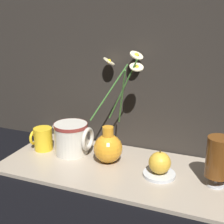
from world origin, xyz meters
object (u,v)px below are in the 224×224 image
(ceramic_pitcher, at_px, (72,137))
(yellow_mug, at_px, (43,139))
(vase_with_flowers, at_px, (109,144))
(tea_glass, at_px, (219,158))
(orange_fruit, at_px, (160,163))

(ceramic_pitcher, bearing_deg, yellow_mug, -175.38)
(vase_with_flowers, relative_size, tea_glass, 2.40)
(tea_glass, bearing_deg, vase_with_flowers, 175.99)
(ceramic_pitcher, relative_size, tea_glass, 0.96)
(yellow_mug, xyz_separation_m, tea_glass, (0.60, -0.02, 0.05))
(ceramic_pitcher, distance_m, orange_fruit, 0.33)
(yellow_mug, distance_m, ceramic_pitcher, 0.12)
(vase_with_flowers, bearing_deg, ceramic_pitcher, 176.36)
(vase_with_flowers, relative_size, ceramic_pitcher, 2.51)
(vase_with_flowers, height_order, orange_fruit, vase_with_flowers)
(vase_with_flowers, distance_m, ceramic_pitcher, 0.14)
(ceramic_pitcher, bearing_deg, vase_with_flowers, -3.64)
(ceramic_pitcher, distance_m, tea_glass, 0.49)
(tea_glass, height_order, orange_fruit, tea_glass)
(vase_with_flowers, xyz_separation_m, tea_glass, (0.34, -0.02, 0.02))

